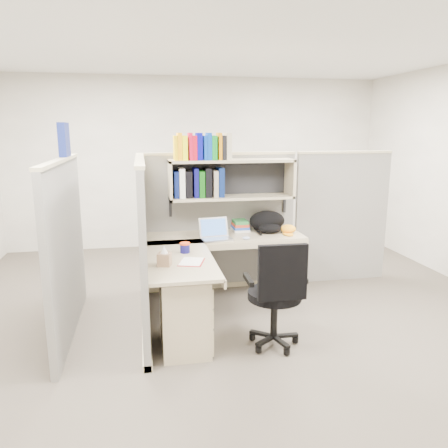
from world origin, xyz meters
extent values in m
plane|color=#37312A|center=(0.00, 0.00, 0.00)|extent=(6.00, 6.00, 0.00)
plane|color=#AEA99D|center=(0.00, 3.00, 1.35)|extent=(6.00, 0.00, 6.00)
plane|color=#AEA99D|center=(0.00, -3.00, 1.35)|extent=(6.00, 0.00, 6.00)
plane|color=silver|center=(0.00, 0.00, 2.70)|extent=(6.00, 6.00, 0.00)
cube|color=#5C5B57|center=(0.00, 0.90, 0.80)|extent=(1.80, 0.06, 1.60)
cube|color=tan|center=(0.00, 0.90, 1.61)|extent=(1.80, 0.08, 0.03)
cube|color=#5C5B57|center=(-0.90, 0.00, 0.80)|extent=(0.06, 1.80, 1.60)
cube|color=tan|center=(-0.90, 0.00, 1.61)|extent=(0.08, 1.80, 0.03)
cube|color=#5C5B57|center=(-1.60, 0.00, 0.80)|extent=(0.06, 1.80, 1.60)
cube|color=#5C5B57|center=(1.55, 0.90, 0.80)|extent=(1.20, 0.06, 1.60)
cube|color=navy|center=(-1.60, 0.35, 1.79)|extent=(0.07, 0.27, 0.32)
cube|color=white|center=(-0.87, 0.15, 1.20)|extent=(0.00, 0.21, 0.28)
cube|color=gray|center=(0.10, 0.70, 1.55)|extent=(1.40, 0.34, 0.03)
cube|color=gray|center=(0.10, 0.70, 1.14)|extent=(1.40, 0.34, 0.03)
cube|color=gray|center=(-0.58, 0.70, 1.34)|extent=(0.03, 0.34, 0.44)
cube|color=gray|center=(0.78, 0.70, 1.34)|extent=(0.03, 0.34, 0.44)
cube|color=black|center=(0.10, 0.86, 1.34)|extent=(1.38, 0.01, 0.41)
cube|color=#F3BE05|center=(-0.52, 0.68, 1.69)|extent=(0.03, 0.20, 0.26)
cube|color=#FFA905|center=(-0.48, 0.68, 1.71)|extent=(0.05, 0.20, 0.29)
cube|color=#FCFB05|center=(-0.42, 0.68, 1.69)|extent=(0.06, 0.20, 0.26)
cube|color=#B60729|center=(-0.36, 0.68, 1.71)|extent=(0.04, 0.20, 0.29)
cube|color=#AF071C|center=(-0.32, 0.68, 1.69)|extent=(0.05, 0.20, 0.26)
cube|color=#04058A|center=(-0.27, 0.68, 1.71)|extent=(0.06, 0.20, 0.29)
cube|color=#05329B|center=(-0.20, 0.68, 1.69)|extent=(0.04, 0.20, 0.26)
cube|color=#05349B|center=(-0.16, 0.68, 1.71)|extent=(0.04, 0.20, 0.29)
cube|color=#08711A|center=(-0.11, 0.68, 1.69)|extent=(0.06, 0.20, 0.26)
cube|color=#C97704|center=(-0.04, 0.68, 1.71)|extent=(0.04, 0.20, 0.29)
cube|color=black|center=(0.00, 0.68, 1.69)|extent=(0.05, 0.20, 0.26)
cube|color=tan|center=(0.05, 0.68, 1.71)|extent=(0.06, 0.20, 0.29)
cube|color=#071147|center=(-0.52, 0.72, 1.30)|extent=(0.05, 0.24, 0.29)
cube|color=silver|center=(-0.46, 0.72, 1.31)|extent=(0.06, 0.24, 0.32)
cube|color=black|center=(-0.39, 0.72, 1.30)|extent=(0.07, 0.24, 0.29)
cube|color=#07084B|center=(-0.30, 0.72, 1.31)|extent=(0.05, 0.24, 0.32)
cube|color=#0A470A|center=(-0.24, 0.72, 1.30)|extent=(0.06, 0.24, 0.29)
cube|color=black|center=(-0.17, 0.72, 1.31)|extent=(0.07, 0.24, 0.32)
cube|color=gray|center=(-0.09, 0.72, 1.30)|extent=(0.05, 0.24, 0.29)
cube|color=#07184C|center=(-0.03, 0.72, 1.31)|extent=(0.06, 0.24, 0.32)
cube|color=gray|center=(0.00, 0.57, 0.71)|extent=(1.74, 0.60, 0.03)
cube|color=gray|center=(-0.57, -0.20, 0.71)|extent=(0.60, 1.34, 0.03)
cube|color=gray|center=(0.00, 0.27, 0.68)|extent=(1.74, 0.02, 0.07)
cube|color=gray|center=(-0.27, -0.20, 0.68)|extent=(0.02, 1.34, 0.07)
cube|color=gray|center=(-0.57, -0.55, 0.34)|extent=(0.40, 0.55, 0.68)
cube|color=tan|center=(-0.36, -0.55, 0.54)|extent=(0.02, 0.50, 0.16)
cube|color=tan|center=(-0.36, -0.55, 0.36)|extent=(0.02, 0.50, 0.16)
cube|color=tan|center=(-0.36, -0.55, 0.14)|extent=(0.02, 0.50, 0.22)
cube|color=#B2B2B7|center=(-0.35, -0.55, 0.54)|extent=(0.01, 0.12, 0.01)
cube|color=gray|center=(0.80, 0.60, 0.35)|extent=(0.03, 0.55, 0.70)
cylinder|color=#100E53|center=(-0.51, -0.05, 0.77)|extent=(0.09, 0.09, 0.08)
cylinder|color=#F04116|center=(-0.51, -0.05, 0.82)|extent=(0.10, 0.10, 0.02)
ellipsoid|color=#9BAEDC|center=(0.19, 0.34, 0.75)|extent=(0.08, 0.06, 0.03)
cylinder|color=white|center=(-0.05, 0.73, 0.78)|extent=(0.09, 0.09, 0.10)
cylinder|color=black|center=(0.21, -0.65, 0.48)|extent=(0.47, 0.47, 0.07)
cube|color=black|center=(0.20, -0.86, 0.75)|extent=(0.41, 0.06, 0.47)
cylinder|color=black|center=(0.21, -0.65, 0.28)|extent=(0.06, 0.06, 0.41)
cylinder|color=black|center=(0.21, -0.65, 0.05)|extent=(0.45, 0.45, 0.10)
cube|color=black|center=(-0.03, -0.64, 0.63)|extent=(0.05, 0.27, 0.04)
cube|color=black|center=(0.44, -0.65, 0.63)|extent=(0.05, 0.27, 0.04)
camera|label=1|loc=(-0.89, -4.08, 1.89)|focal=35.00mm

